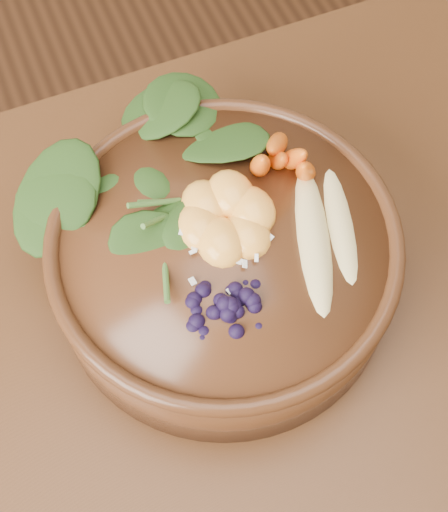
{
  "coord_description": "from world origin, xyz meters",
  "views": [
    {
      "loc": [
        -0.15,
        -0.09,
        1.33
      ],
      "look_at": [
        -0.04,
        0.18,
        0.8
      ],
      "focal_mm": 50.0,
      "sensor_mm": 36.0,
      "label": 1
    }
  ],
  "objects_px": {
    "banana_halves": "(329,222)",
    "mandarin_cluster": "(226,209)",
    "kale_heap": "(166,163)",
    "carrot_cluster": "(285,129)",
    "stoneware_bowl": "(224,261)",
    "dining_table": "(337,468)",
    "blueberry_pile": "(231,295)"
  },
  "relations": [
    {
      "from": "banana_halves",
      "to": "mandarin_cluster",
      "type": "distance_m",
      "value": 0.08
    },
    {
      "from": "mandarin_cluster",
      "to": "kale_heap",
      "type": "bearing_deg",
      "value": 117.64
    },
    {
      "from": "carrot_cluster",
      "to": "mandarin_cluster",
      "type": "xyz_separation_m",
      "value": [
        -0.07,
        -0.04,
        -0.02
      ]
    },
    {
      "from": "mandarin_cluster",
      "to": "carrot_cluster",
      "type": "bearing_deg",
      "value": 29.61
    },
    {
      "from": "stoneware_bowl",
      "to": "banana_halves",
      "type": "distance_m",
      "value": 0.1
    },
    {
      "from": "kale_heap",
      "to": "banana_halves",
      "type": "relative_size",
      "value": 1.23
    },
    {
      "from": "dining_table",
      "to": "mandarin_cluster",
      "type": "height_order",
      "value": "mandarin_cluster"
    },
    {
      "from": "blueberry_pile",
      "to": "carrot_cluster",
      "type": "bearing_deg",
      "value": 49.87
    },
    {
      "from": "dining_table",
      "to": "carrot_cluster",
      "type": "distance_m",
      "value": 0.32
    },
    {
      "from": "carrot_cluster",
      "to": "banana_halves",
      "type": "xyz_separation_m",
      "value": [
        0.0,
        -0.08,
        -0.03
      ]
    },
    {
      "from": "kale_heap",
      "to": "carrot_cluster",
      "type": "xyz_separation_m",
      "value": [
        0.1,
        -0.02,
        0.02
      ]
    },
    {
      "from": "dining_table",
      "to": "mandarin_cluster",
      "type": "xyz_separation_m",
      "value": [
        -0.03,
        0.19,
        0.19
      ]
    },
    {
      "from": "kale_heap",
      "to": "banana_halves",
      "type": "bearing_deg",
      "value": -44.13
    },
    {
      "from": "stoneware_bowl",
      "to": "banana_halves",
      "type": "xyz_separation_m",
      "value": [
        0.08,
        -0.03,
        0.05
      ]
    },
    {
      "from": "mandarin_cluster",
      "to": "dining_table",
      "type": "bearing_deg",
      "value": -80.43
    },
    {
      "from": "kale_heap",
      "to": "carrot_cluster",
      "type": "relative_size",
      "value": 2.38
    },
    {
      "from": "dining_table",
      "to": "mandarin_cluster",
      "type": "bearing_deg",
      "value": 99.57
    },
    {
      "from": "kale_heap",
      "to": "carrot_cluster",
      "type": "height_order",
      "value": "carrot_cluster"
    },
    {
      "from": "stoneware_bowl",
      "to": "carrot_cluster",
      "type": "height_order",
      "value": "carrot_cluster"
    },
    {
      "from": "kale_heap",
      "to": "carrot_cluster",
      "type": "bearing_deg",
      "value": -10.07
    },
    {
      "from": "banana_halves",
      "to": "blueberry_pile",
      "type": "bearing_deg",
      "value": -141.51
    },
    {
      "from": "stoneware_bowl",
      "to": "banana_halves",
      "type": "relative_size",
      "value": 1.88
    },
    {
      "from": "kale_heap",
      "to": "mandarin_cluster",
      "type": "height_order",
      "value": "kale_heap"
    },
    {
      "from": "kale_heap",
      "to": "mandarin_cluster",
      "type": "bearing_deg",
      "value": -62.36
    },
    {
      "from": "kale_heap",
      "to": "mandarin_cluster",
      "type": "distance_m",
      "value": 0.06
    },
    {
      "from": "banana_halves",
      "to": "blueberry_pile",
      "type": "height_order",
      "value": "blueberry_pile"
    },
    {
      "from": "dining_table",
      "to": "banana_halves",
      "type": "bearing_deg",
      "value": 75.13
    },
    {
      "from": "mandarin_cluster",
      "to": "blueberry_pile",
      "type": "distance_m",
      "value": 0.08
    },
    {
      "from": "stoneware_bowl",
      "to": "carrot_cluster",
      "type": "relative_size",
      "value": 3.62
    },
    {
      "from": "dining_table",
      "to": "kale_heap",
      "type": "distance_m",
      "value": 0.32
    },
    {
      "from": "banana_halves",
      "to": "stoneware_bowl",
      "type": "bearing_deg",
      "value": -177.26
    },
    {
      "from": "stoneware_bowl",
      "to": "kale_heap",
      "type": "relative_size",
      "value": 1.53
    }
  ]
}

